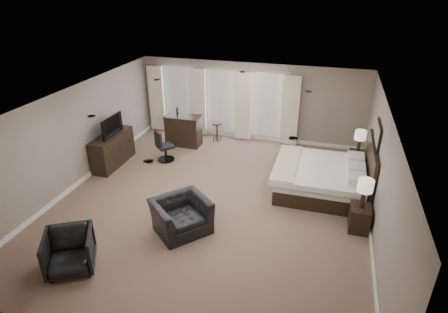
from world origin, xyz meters
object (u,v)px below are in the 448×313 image
(bar_stool_left, at_px, (178,131))
(desk_chair, at_px, (165,145))
(bed, at_px, (323,166))
(bar_counter, at_px, (184,130))
(dresser, at_px, (113,150))
(bar_stool_right, at_px, (217,132))
(armchair_far, at_px, (69,250))
(lamp_far, at_px, (359,142))
(nightstand_far, at_px, (356,161))
(tv, at_px, (110,133))
(lamp_near, at_px, (364,194))
(armchair_near, at_px, (181,211))
(nightstand_near, at_px, (359,218))

(bar_stool_left, distance_m, desk_chair, 1.46)
(bed, xyz_separation_m, bar_counter, (-4.55, 1.78, -0.22))
(dresser, xyz_separation_m, desk_chair, (1.39, 0.67, 0.02))
(bar_counter, distance_m, bar_stool_right, 1.15)
(armchair_far, distance_m, desk_chair, 4.83)
(lamp_far, bearing_deg, nightstand_far, 0.00)
(lamp_far, relative_size, tv, 0.66)
(dresser, height_order, armchair_far, dresser)
(bed, height_order, nightstand_far, bed)
(armchair_far, bearing_deg, desk_chair, 62.82)
(bar_counter, relative_size, desk_chair, 1.18)
(lamp_far, relative_size, bar_counter, 0.56)
(dresser, relative_size, bar_counter, 1.40)
(nightstand_far, bearing_deg, desk_chair, -170.58)
(desk_chair, bearing_deg, lamp_far, -128.81)
(lamp_near, xyz_separation_m, lamp_far, (0.00, 2.90, -0.01))
(tv, relative_size, bar_stool_left, 1.30)
(bar_counter, bearing_deg, nightstand_far, -3.49)
(lamp_far, height_order, dresser, lamp_far)
(dresser, relative_size, desk_chair, 1.65)
(dresser, bearing_deg, bar_stool_left, 60.20)
(bar_stool_left, distance_m, bar_stool_right, 1.30)
(lamp_near, distance_m, tv, 7.04)
(bar_counter, relative_size, bar_stool_right, 1.74)
(bar_stool_right, bearing_deg, lamp_far, -11.44)
(lamp_near, bearing_deg, armchair_near, -163.32)
(tv, distance_m, bar_stool_right, 3.56)
(lamp_far, xyz_separation_m, dresser, (-6.92, -1.59, -0.44))
(tv, height_order, armchair_far, tv)
(bar_stool_left, xyz_separation_m, bar_stool_right, (1.25, 0.38, -0.05))
(lamp_far, xyz_separation_m, bar_stool_left, (-5.71, 0.52, -0.53))
(tv, bearing_deg, nightstand_near, -100.72)
(desk_chair, bearing_deg, dresser, 67.61)
(nightstand_near, height_order, lamp_near, lamp_near)
(nightstand_near, relative_size, armchair_far, 0.65)
(dresser, relative_size, armchair_near, 1.41)
(nightstand_near, relative_size, lamp_near, 0.84)
(armchair_near, bearing_deg, lamp_far, -1.80)
(armchair_near, relative_size, bar_stool_left, 1.51)
(bed, bearing_deg, bar_stool_left, 157.76)
(bed, distance_m, lamp_near, 1.71)
(tv, bearing_deg, lamp_far, -77.06)
(lamp_far, height_order, tv, lamp_far)
(tv, distance_m, desk_chair, 1.62)
(lamp_far, height_order, bar_stool_left, lamp_far)
(dresser, bearing_deg, bar_counter, 52.42)
(dresser, bearing_deg, lamp_near, -10.72)
(nightstand_far, xyz_separation_m, lamp_near, (0.00, -2.90, 0.63))
(lamp_near, relative_size, bar_counter, 0.59)
(nightstand_near, xyz_separation_m, lamp_near, (0.00, 0.00, 0.63))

